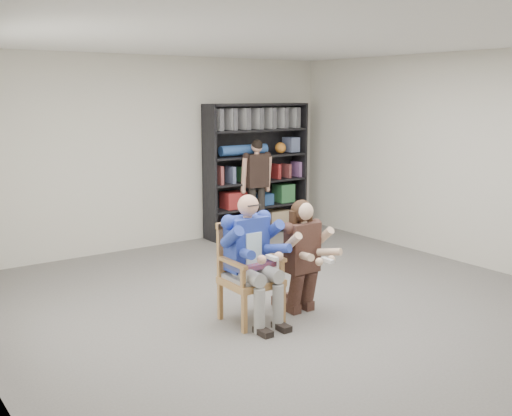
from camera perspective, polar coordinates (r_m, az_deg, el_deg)
room_shell at (r=5.99m, az=4.88°, el=2.61°), size 6.00×7.00×2.80m
floor at (r=6.34m, az=4.68°, el=-10.01°), size 6.00×7.00×0.01m
armchair at (r=5.97m, az=-0.47°, el=-6.23°), size 0.58×0.56×1.00m
seated_man at (r=5.93m, az=-0.47°, el=-4.85°), size 0.56×0.78×1.30m
kneeling_woman at (r=6.19m, az=4.60°, el=-4.73°), size 0.50×0.80×1.19m
bookshelf at (r=9.64m, az=0.05°, el=3.68°), size 1.80×0.38×2.10m
standing_man at (r=9.40m, az=0.08°, el=1.83°), size 0.52×0.33×1.56m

